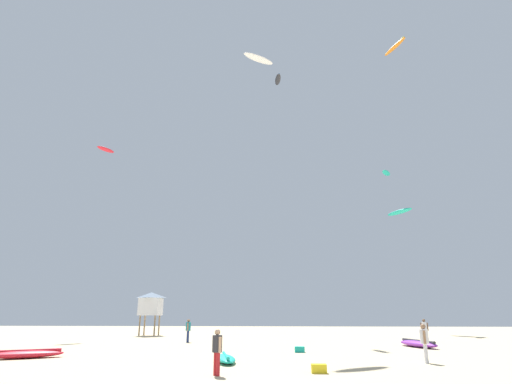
% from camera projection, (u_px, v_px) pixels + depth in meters
% --- Properties ---
extents(person_foreground, '(0.36, 0.44, 1.59)m').
position_uv_depth(person_foreground, '(217.00, 348.00, 14.97)').
color(person_foreground, '#B21E23').
rests_on(person_foreground, ground).
extents(person_midground, '(0.38, 0.54, 1.67)m').
position_uv_depth(person_midground, '(424.00, 340.00, 18.62)').
color(person_midground, silver).
rests_on(person_midground, ground).
extents(person_left, '(0.54, 0.38, 1.70)m').
position_uv_depth(person_left, '(425.00, 328.00, 31.84)').
color(person_left, '#2D2D33').
rests_on(person_left, ground).
extents(person_right, '(0.38, 0.56, 1.69)m').
position_uv_depth(person_right, '(188.00, 329.00, 31.61)').
color(person_right, navy).
rests_on(person_right, ground).
extents(kite_grounded_near, '(2.06, 4.08, 0.46)m').
position_uv_depth(kite_grounded_near, '(418.00, 344.00, 26.86)').
color(kite_grounded_near, purple).
rests_on(kite_grounded_near, ground).
extents(kite_grounded_mid, '(3.55, 2.75, 0.43)m').
position_uv_depth(kite_grounded_mid, '(25.00, 354.00, 20.28)').
color(kite_grounded_mid, red).
rests_on(kite_grounded_mid, ground).
extents(kite_grounded_far, '(1.48, 3.16, 0.40)m').
position_uv_depth(kite_grounded_far, '(226.00, 358.00, 18.63)').
color(kite_grounded_far, '#19B29E').
rests_on(kite_grounded_far, ground).
extents(lifeguard_tower, '(2.30, 2.30, 4.15)m').
position_uv_depth(lifeguard_tower, '(151.00, 303.00, 41.61)').
color(lifeguard_tower, '#8C704C').
rests_on(lifeguard_tower, ground).
extents(cooler_box, '(0.56, 0.36, 0.32)m').
position_uv_depth(cooler_box, '(300.00, 349.00, 23.37)').
color(cooler_box, '#19B29E').
rests_on(cooler_box, ground).
extents(gear_bag, '(0.56, 0.36, 0.32)m').
position_uv_depth(gear_bag, '(319.00, 369.00, 15.37)').
color(gear_bag, yellow).
rests_on(gear_bag, ground).
extents(kite_aloft_0, '(1.03, 2.40, 0.59)m').
position_uv_depth(kite_aloft_0, '(278.00, 80.00, 47.40)').
color(kite_aloft_0, '#2D2D33').
extents(kite_aloft_1, '(1.73, 2.78, 0.61)m').
position_uv_depth(kite_aloft_1, '(395.00, 47.00, 35.23)').
color(kite_aloft_1, orange).
extents(kite_aloft_2, '(2.90, 2.46, 0.33)m').
position_uv_depth(kite_aloft_2, '(258.00, 59.00, 36.07)').
color(kite_aloft_2, white).
extents(kite_aloft_3, '(2.83, 4.18, 0.43)m').
position_uv_depth(kite_aloft_3, '(399.00, 212.00, 50.40)').
color(kite_aloft_3, '#19B29E').
extents(kite_aloft_4, '(1.90, 2.45, 0.51)m').
position_uv_depth(kite_aloft_4, '(386.00, 173.00, 53.62)').
color(kite_aloft_4, '#19B29E').
extents(kite_aloft_5, '(1.64, 2.20, 0.38)m').
position_uv_depth(kite_aloft_5, '(106.00, 149.00, 45.67)').
color(kite_aloft_5, red).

